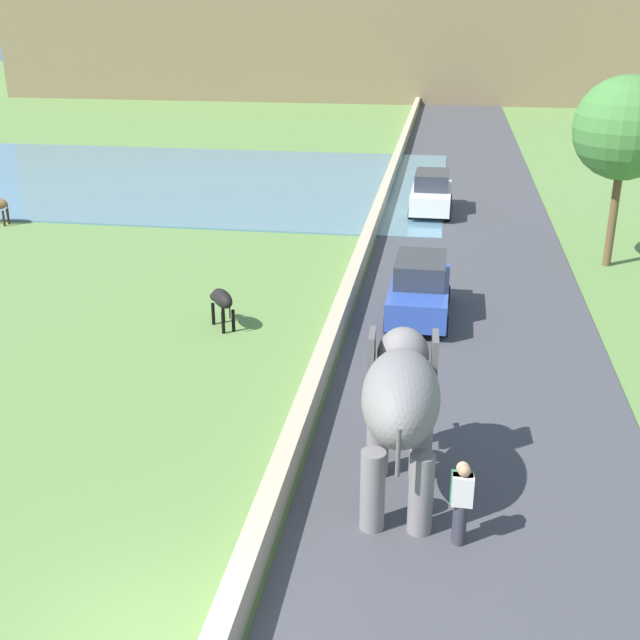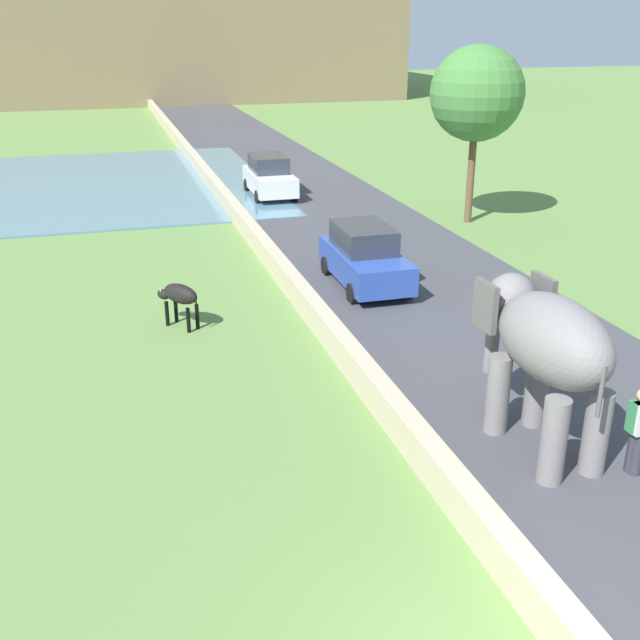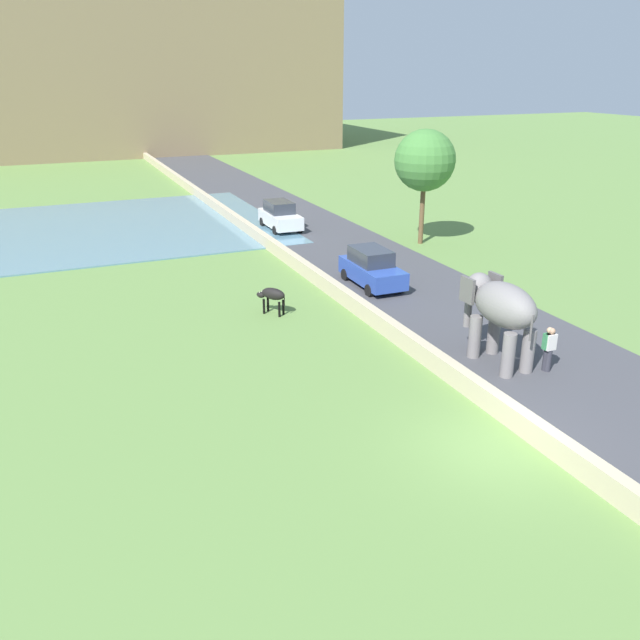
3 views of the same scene
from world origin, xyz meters
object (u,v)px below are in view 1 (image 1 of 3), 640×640
object	(u,v)px
car_white	(431,193)
cow_black	(222,300)
person_beside_elephant	(462,503)
car_blue	(420,289)
person_trailing	(460,501)
elephant	(401,401)

from	to	relation	value
car_white	cow_black	distance (m)	15.31
person_beside_elephant	cow_black	world-z (taller)	person_beside_elephant
car_blue	cow_black	world-z (taller)	car_blue
person_beside_elephant	person_trailing	bearing A→B (deg)	107.27
car_blue	elephant	bearing A→B (deg)	-90.06
elephant	car_blue	bearing A→B (deg)	89.94
car_blue	person_beside_elephant	bearing A→B (deg)	-83.87
person_beside_elephant	cow_black	distance (m)	11.23
person_beside_elephant	person_trailing	world-z (taller)	same
person_trailing	car_blue	bearing A→B (deg)	96.05
person_trailing	car_blue	world-z (taller)	car_blue
car_white	car_blue	bearing A→B (deg)	-90.00
elephant	person_beside_elephant	bearing A→B (deg)	-49.00
cow_black	person_beside_elephant	bearing A→B (deg)	-53.45
car_white	cow_black	size ratio (longest dim) A/B	3.08
car_white	car_blue	size ratio (longest dim) A/B	1.00
person_beside_elephant	person_trailing	size ratio (longest dim) A/B	1.00
elephant	person_trailing	world-z (taller)	elephant
elephant	car_white	xyz separation A→B (m)	(0.01, 21.97, -1.14)
elephant	car_white	size ratio (longest dim) A/B	0.87
elephant	person_beside_elephant	xyz separation A→B (m)	(1.16, -1.33, -1.16)
elephant	car_blue	xyz separation A→B (m)	(0.01, 9.35, -1.14)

